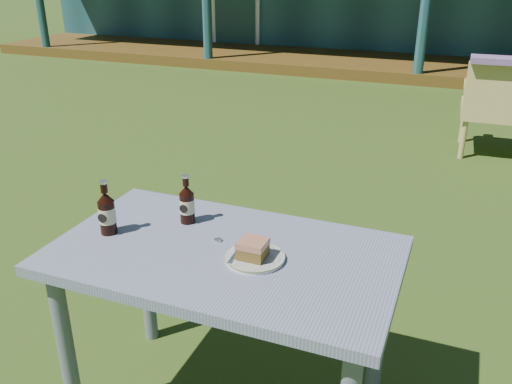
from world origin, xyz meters
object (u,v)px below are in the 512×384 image
at_px(cola_bottle_near, 187,204).
at_px(cola_bottle_far, 107,212).
at_px(cake_slice, 253,249).
at_px(armchair_left, 501,104).
at_px(cafe_table, 225,275).
at_px(plate, 255,257).

xyz_separation_m(cola_bottle_near, cola_bottle_far, (-0.23, -0.19, 0.01)).
xyz_separation_m(cake_slice, cola_bottle_near, (-0.34, 0.17, 0.03)).
bearing_deg(armchair_left, cake_slice, -103.36).
bearing_deg(cafe_table, cola_bottle_far, -175.29).
height_order(cake_slice, cola_bottle_far, cola_bottle_far).
bearing_deg(cola_bottle_far, armchair_left, 68.56).
distance_m(cake_slice, armchair_left, 3.74).
height_order(cola_bottle_near, armchair_left, cola_bottle_near).
bearing_deg(cola_bottle_near, armchair_left, 70.82).
bearing_deg(cake_slice, plate, 60.75).
relative_size(cafe_table, cola_bottle_near, 6.22).
distance_m(cafe_table, plate, 0.17).
distance_m(cafe_table, cola_bottle_far, 0.49).
bearing_deg(armchair_left, cafe_table, -105.21).
relative_size(plate, cake_slice, 2.22).
height_order(cake_slice, cola_bottle_near, cola_bottle_near).
distance_m(cake_slice, cola_bottle_near, 0.38).
distance_m(cafe_table, cake_slice, 0.19).
xyz_separation_m(cafe_table, cola_bottle_far, (-0.45, -0.04, 0.18)).
bearing_deg(plate, cafe_table, 171.85).
distance_m(cafe_table, armchair_left, 3.74).
bearing_deg(cola_bottle_near, plate, -25.79).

